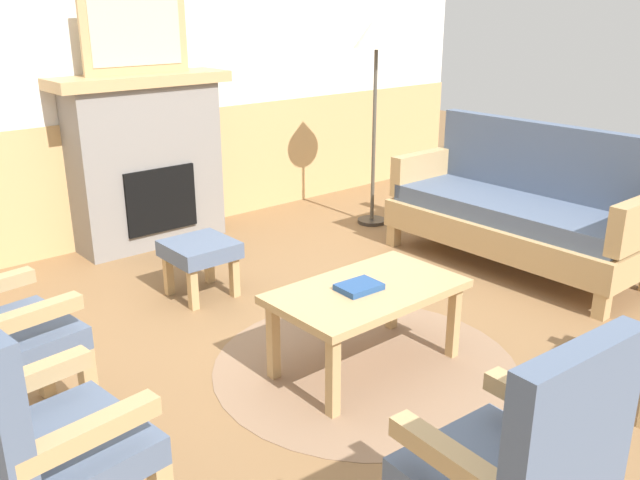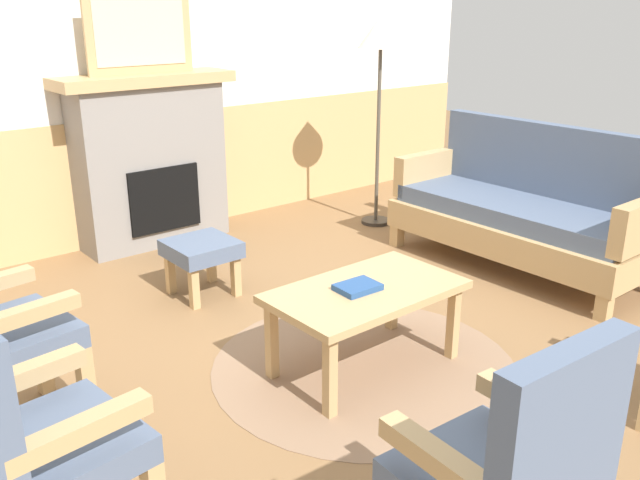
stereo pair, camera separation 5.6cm
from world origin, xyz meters
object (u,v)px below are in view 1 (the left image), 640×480
at_px(couch, 519,211).
at_px(floor_lamp_by_couch, 376,45).
at_px(fireplace, 146,160).
at_px(footstool, 200,253).
at_px(armchair_front_left, 523,470).
at_px(coffee_table, 367,298).
at_px(armchair_by_window_left, 35,438).
at_px(framed_picture, 135,33).
at_px(book_on_table, 359,287).

height_order(couch, floor_lamp_by_couch, floor_lamp_by_couch).
relative_size(fireplace, footstool, 3.25).
bearing_deg(armchair_front_left, coffee_table, 61.80).
relative_size(armchair_front_left, floor_lamp_by_couch, 0.58).
distance_m(armchair_by_window_left, floor_lamp_by_couch, 4.07).
distance_m(fireplace, floor_lamp_by_couch, 1.98).
distance_m(footstool, armchair_front_left, 2.75).
bearing_deg(footstool, armchair_front_left, -101.91).
bearing_deg(framed_picture, fireplace, -90.00).
bearing_deg(framed_picture, couch, -50.77).
xyz_separation_m(couch, book_on_table, (-1.85, -0.33, 0.06)).
bearing_deg(armchair_by_window_left, book_on_table, 11.23).
bearing_deg(armchair_by_window_left, couch, 10.65).
bearing_deg(couch, book_on_table, -169.88).
height_order(coffee_table, armchair_by_window_left, armchair_by_window_left).
height_order(couch, armchair_by_window_left, same).
relative_size(coffee_table, armchair_by_window_left, 0.98).
height_order(footstool, armchair_by_window_left, armchair_by_window_left).
distance_m(fireplace, framed_picture, 0.91).
distance_m(framed_picture, coffee_table, 2.72).
distance_m(armchair_by_window_left, armchair_front_left, 1.43).
distance_m(footstool, armchair_by_window_left, 2.27).
bearing_deg(armchair_front_left, framed_picture, 78.04).
bearing_deg(floor_lamp_by_couch, armchair_by_window_left, -149.63).
distance_m(fireplace, armchair_front_left, 3.89).
relative_size(footstool, floor_lamp_by_couch, 0.24).
bearing_deg(coffee_table, couch, 10.60).
xyz_separation_m(book_on_table, floor_lamp_by_couch, (1.77, 1.68, 1.00)).
bearing_deg(book_on_table, framed_picture, 86.98).
xyz_separation_m(fireplace, footstool, (-0.24, -1.12, -0.37)).
bearing_deg(armchair_by_window_left, armchair_front_left, -46.55).
bearing_deg(footstool, couch, -26.67).
bearing_deg(book_on_table, armchair_by_window_left, -168.77).
height_order(coffee_table, book_on_table, book_on_table).
height_order(coffee_table, floor_lamp_by_couch, floor_lamp_by_couch).
height_order(framed_picture, armchair_by_window_left, framed_picture).
bearing_deg(couch, armchair_by_window_left, -169.35).
bearing_deg(fireplace, armchair_by_window_left, -122.82).
distance_m(couch, footstool, 2.20).
xyz_separation_m(framed_picture, coffee_table, (-0.08, -2.45, -1.17)).
distance_m(framed_picture, book_on_table, 2.68).
relative_size(framed_picture, armchair_by_window_left, 0.82).
bearing_deg(framed_picture, floor_lamp_by_couch, -24.93).
bearing_deg(armchair_front_left, couch, 33.82).
relative_size(footstool, armchair_by_window_left, 0.41).
relative_size(framed_picture, footstool, 2.00).
xyz_separation_m(framed_picture, floor_lamp_by_couch, (1.64, -0.76, -0.11)).
height_order(framed_picture, armchair_front_left, framed_picture).
bearing_deg(armchair_front_left, fireplace, 78.04).
xyz_separation_m(couch, floor_lamp_by_couch, (-0.08, 1.35, 1.05)).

